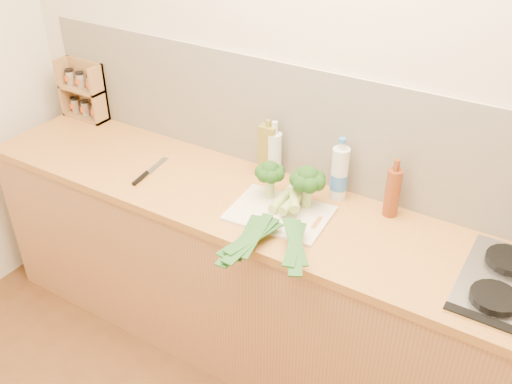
{
  "coord_description": "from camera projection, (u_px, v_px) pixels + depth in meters",
  "views": [
    {
      "loc": [
        0.94,
        -0.6,
        2.29
      ],
      "look_at": [
        -0.11,
        1.1,
        1.02
      ],
      "focal_mm": 40.0,
      "sensor_mm": 36.0,
      "label": 1
    }
  ],
  "objects": [
    {
      "name": "counter",
      "position": [
        287.0,
        290.0,
        2.69
      ],
      "size": [
        3.2,
        0.62,
        0.9
      ],
      "color": "#B27D4A",
      "rests_on": "ground"
    },
    {
      "name": "chefs_knife",
      "position": [
        145.0,
        175.0,
        2.7
      ],
      "size": [
        0.07,
        0.29,
        0.02
      ],
      "rotation": [
        0.0,
        0.0,
        0.15
      ],
      "color": "silver",
      "rests_on": "counter"
    },
    {
      "name": "room_shell",
      "position": [
        324.0,
        130.0,
        2.51
      ],
      "size": [
        3.5,
        3.5,
        3.5
      ],
      "color": "beige",
      "rests_on": "ground"
    },
    {
      "name": "leek_back",
      "position": [
        294.0,
        210.0,
        2.34
      ],
      "size": [
        0.37,
        0.62,
        0.04
      ],
      "rotation": [
        0.0,
        0.0,
        0.5
      ],
      "color": "white",
      "rests_on": "chopping_board"
    },
    {
      "name": "broccoli_left",
      "position": [
        270.0,
        173.0,
        2.47
      ],
      "size": [
        0.13,
        0.13,
        0.18
      ],
      "color": "#ABC673",
      "rests_on": "chopping_board"
    },
    {
      "name": "glass_bottle",
      "position": [
        274.0,
        154.0,
        2.64
      ],
      "size": [
        0.07,
        0.07,
        0.28
      ],
      "color": "silver",
      "rests_on": "counter"
    },
    {
      "name": "water_bottle",
      "position": [
        339.0,
        175.0,
        2.49
      ],
      "size": [
        0.08,
        0.08,
        0.28
      ],
      "color": "silver",
      "rests_on": "counter"
    },
    {
      "name": "chopping_board",
      "position": [
        280.0,
        213.0,
        2.43
      ],
      "size": [
        0.44,
        0.34,
        0.01
      ],
      "primitive_type": "cube",
      "rotation": [
        0.0,
        0.0,
        0.08
      ],
      "color": "white",
      "rests_on": "counter"
    },
    {
      "name": "amber_bottle",
      "position": [
        393.0,
        192.0,
        2.38
      ],
      "size": [
        0.06,
        0.06,
        0.27
      ],
      "color": "brown",
      "rests_on": "counter"
    },
    {
      "name": "spice_rack",
      "position": [
        85.0,
        93.0,
        3.19
      ],
      "size": [
        0.27,
        0.11,
        0.33
      ],
      "color": "#A47346",
      "rests_on": "counter"
    },
    {
      "name": "leek_mid",
      "position": [
        279.0,
        214.0,
        2.34
      ],
      "size": [
        0.1,
        0.62,
        0.04
      ],
      "rotation": [
        0.0,
        0.0,
        -0.02
      ],
      "color": "white",
      "rests_on": "chopping_board"
    },
    {
      "name": "leek_front",
      "position": [
        274.0,
        208.0,
        2.41
      ],
      "size": [
        0.12,
        0.72,
        0.04
      ],
      "rotation": [
        0.0,
        0.0,
        0.06
      ],
      "color": "white",
      "rests_on": "chopping_board"
    },
    {
      "name": "oil_tin",
      "position": [
        268.0,
        151.0,
        2.64
      ],
      "size": [
        0.08,
        0.05,
        0.29
      ],
      "color": "olive",
      "rests_on": "counter"
    },
    {
      "name": "broccoli_right",
      "position": [
        308.0,
        180.0,
        2.4
      ],
      "size": [
        0.15,
        0.16,
        0.19
      ],
      "color": "#ABC673",
      "rests_on": "chopping_board"
    }
  ]
}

